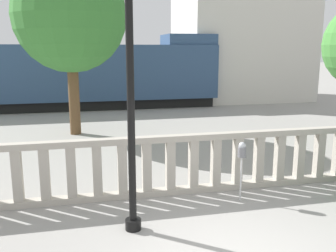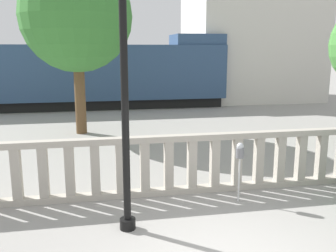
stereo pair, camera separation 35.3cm
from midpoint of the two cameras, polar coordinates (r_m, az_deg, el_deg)
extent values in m
cube|color=#ADA599|center=(8.86, 0.95, -9.72)|extent=(15.53, 0.24, 0.14)
cube|color=#ADA599|center=(8.49, 0.98, -1.82)|extent=(15.53, 0.24, 0.14)
cube|color=#ADA599|center=(8.57, -23.09, -7.00)|extent=(0.20, 0.20, 1.11)
cube|color=#ADA599|center=(8.49, -19.41, -6.90)|extent=(0.20, 0.20, 1.11)
cube|color=#ADA599|center=(8.44, -15.68, -6.77)|extent=(0.20, 0.20, 1.11)
cube|color=#ADA599|center=(8.42, -11.93, -6.62)|extent=(0.20, 0.20, 1.11)
cube|color=#ADA599|center=(8.45, -8.18, -6.43)|extent=(0.20, 0.20, 1.11)
cube|color=#ADA599|center=(8.50, -4.47, -6.22)|extent=(0.20, 0.20, 1.11)
cube|color=#ADA599|center=(8.60, -0.83, -5.98)|extent=(0.20, 0.20, 1.11)
cube|color=#ADA599|center=(8.72, 2.72, -5.73)|extent=(0.20, 0.20, 1.11)
cube|color=#ADA599|center=(8.88, 6.15, -5.47)|extent=(0.20, 0.20, 1.11)
cube|color=#ADA599|center=(9.07, 9.45, -5.20)|extent=(0.20, 0.20, 1.11)
cube|color=#ADA599|center=(9.29, 12.60, -4.92)|extent=(0.20, 0.20, 1.11)
cube|color=#ADA599|center=(9.53, 15.59, -4.64)|extent=(0.20, 0.20, 1.11)
cube|color=#ADA599|center=(9.80, 18.42, -4.37)|extent=(0.20, 0.20, 1.11)
cube|color=#ADA599|center=(10.09, 21.10, -4.10)|extent=(0.20, 0.20, 1.11)
cylinder|color=black|center=(7.24, -6.76, -14.66)|extent=(0.30, 0.30, 0.20)
cylinder|color=black|center=(6.54, -7.27, 4.99)|extent=(0.14, 0.14, 4.70)
cylinder|color=silver|center=(8.42, 9.86, -7.94)|extent=(0.04, 0.04, 1.00)
cylinder|color=slate|center=(8.24, 10.01, -3.95)|extent=(0.18, 0.18, 0.22)
sphere|color=#B2B7BC|center=(8.20, 10.04, -2.96)|extent=(0.15, 0.15, 0.15)
cube|color=black|center=(21.96, -17.89, 3.16)|extent=(18.29, 2.32, 0.55)
cube|color=navy|center=(21.79, -18.18, 7.76)|extent=(18.67, 2.90, 2.98)
cube|color=navy|center=(22.49, 2.61, 12.99)|extent=(2.80, 2.61, 0.60)
cylinder|color=brown|center=(15.09, -14.78, 4.29)|extent=(0.42, 0.42, 2.94)
sphere|color=#387A33|center=(15.03, -15.40, 15.92)|extent=(4.23, 4.23, 4.23)
camera|label=1|loc=(0.18, -91.07, -0.22)|focal=40.00mm
camera|label=2|loc=(0.18, 88.93, 0.22)|focal=40.00mm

